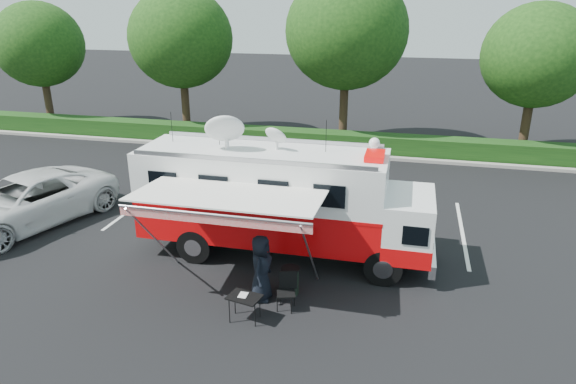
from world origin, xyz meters
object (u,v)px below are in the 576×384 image
(command_truck, at_px, (282,200))
(folding_table, at_px, (244,298))
(trash_bin, at_px, (290,281))
(white_suv, at_px, (30,224))

(command_truck, distance_m, folding_table, 3.76)
(command_truck, height_order, trash_bin, command_truck)
(white_suv, distance_m, folding_table, 9.91)
(trash_bin, bearing_deg, white_suv, 167.44)
(command_truck, xyz_separation_m, trash_bin, (0.77, -2.10, -1.43))
(white_suv, bearing_deg, folding_table, -3.48)
(command_truck, relative_size, white_suv, 1.40)
(folding_table, bearing_deg, white_suv, 158.07)
(folding_table, bearing_deg, trash_bin, 61.45)
(folding_table, xyz_separation_m, trash_bin, (0.80, 1.47, -0.25))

